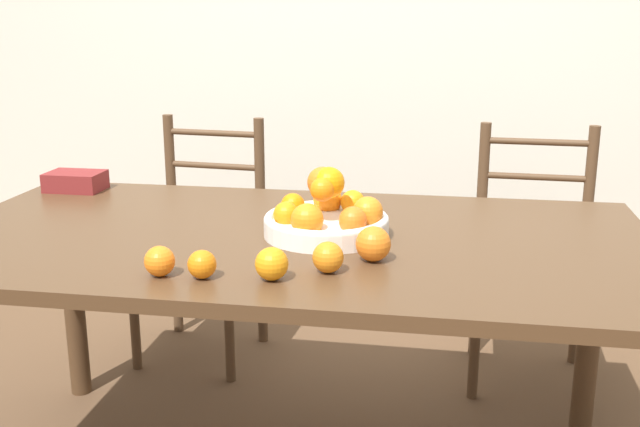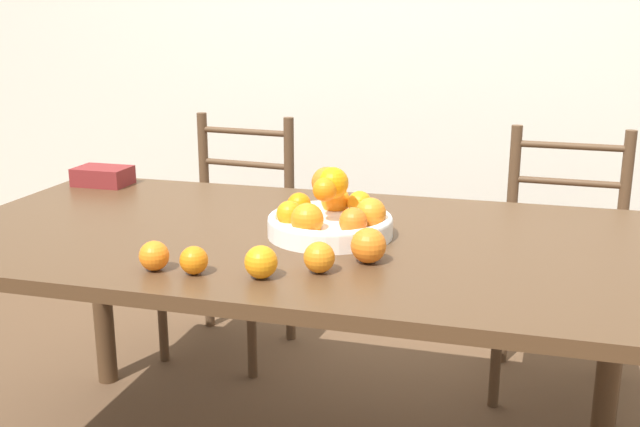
{
  "view_description": "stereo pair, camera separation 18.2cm",
  "coord_description": "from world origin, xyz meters",
  "px_view_note": "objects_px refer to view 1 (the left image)",
  "views": [
    {
      "loc": [
        0.39,
        -1.82,
        1.31
      ],
      "look_at": [
        0.1,
        -0.09,
        0.84
      ],
      "focal_mm": 42.0,
      "sensor_mm": 36.0,
      "label": 1
    },
    {
      "loc": [
        0.57,
        -1.78,
        1.31
      ],
      "look_at": [
        0.1,
        -0.09,
        0.84
      ],
      "focal_mm": 42.0,
      "sensor_mm": 36.0,
      "label": 2
    }
  ],
  "objects_px": {
    "orange_loose_3": "(202,264)",
    "orange_loose_0": "(328,257)",
    "chair_left": "(203,240)",
    "chair_right": "(533,258)",
    "orange_loose_1": "(373,244)",
    "fruit_bowl": "(327,216)",
    "orange_loose_4": "(272,264)",
    "book_stack": "(76,181)",
    "orange_loose_2": "(160,261)"
  },
  "relations": [
    {
      "from": "orange_loose_3",
      "to": "orange_loose_0",
      "type": "bearing_deg",
      "value": 17.69
    },
    {
      "from": "chair_left",
      "to": "orange_loose_0",
      "type": "bearing_deg",
      "value": -53.27
    },
    {
      "from": "orange_loose_3",
      "to": "chair_right",
      "type": "bearing_deg",
      "value": 54.61
    },
    {
      "from": "orange_loose_0",
      "to": "orange_loose_1",
      "type": "height_order",
      "value": "orange_loose_1"
    },
    {
      "from": "fruit_bowl",
      "to": "chair_left",
      "type": "bearing_deg",
      "value": 127.2
    },
    {
      "from": "orange_loose_3",
      "to": "orange_loose_1",
      "type": "bearing_deg",
      "value": 26.91
    },
    {
      "from": "fruit_bowl",
      "to": "orange_loose_0",
      "type": "distance_m",
      "value": 0.28
    },
    {
      "from": "orange_loose_4",
      "to": "chair_left",
      "type": "xyz_separation_m",
      "value": [
        -0.55,
        1.16,
        -0.33
      ]
    },
    {
      "from": "orange_loose_0",
      "to": "book_stack",
      "type": "height_order",
      "value": "orange_loose_0"
    },
    {
      "from": "chair_left",
      "to": "book_stack",
      "type": "distance_m",
      "value": 0.61
    },
    {
      "from": "orange_loose_0",
      "to": "book_stack",
      "type": "bearing_deg",
      "value": 145.37
    },
    {
      "from": "orange_loose_1",
      "to": "book_stack",
      "type": "height_order",
      "value": "orange_loose_1"
    },
    {
      "from": "fruit_bowl",
      "to": "chair_right",
      "type": "distance_m",
      "value": 1.08
    },
    {
      "from": "orange_loose_4",
      "to": "fruit_bowl",
      "type": "bearing_deg",
      "value": 79.59
    },
    {
      "from": "orange_loose_0",
      "to": "orange_loose_3",
      "type": "height_order",
      "value": "orange_loose_0"
    },
    {
      "from": "orange_loose_1",
      "to": "orange_loose_3",
      "type": "distance_m",
      "value": 0.4
    },
    {
      "from": "orange_loose_0",
      "to": "book_stack",
      "type": "relative_size",
      "value": 0.4
    },
    {
      "from": "orange_loose_0",
      "to": "orange_loose_3",
      "type": "bearing_deg",
      "value": -162.31
    },
    {
      "from": "orange_loose_2",
      "to": "book_stack",
      "type": "bearing_deg",
      "value": 128.17
    },
    {
      "from": "fruit_bowl",
      "to": "orange_loose_4",
      "type": "height_order",
      "value": "fruit_bowl"
    },
    {
      "from": "fruit_bowl",
      "to": "orange_loose_1",
      "type": "relative_size",
      "value": 3.91
    },
    {
      "from": "orange_loose_1",
      "to": "chair_left",
      "type": "height_order",
      "value": "chair_left"
    },
    {
      "from": "orange_loose_1",
      "to": "orange_loose_4",
      "type": "height_order",
      "value": "orange_loose_1"
    },
    {
      "from": "chair_left",
      "to": "chair_right",
      "type": "distance_m",
      "value": 1.24
    },
    {
      "from": "orange_loose_3",
      "to": "chair_right",
      "type": "height_order",
      "value": "chair_right"
    },
    {
      "from": "fruit_bowl",
      "to": "orange_loose_1",
      "type": "bearing_deg",
      "value": -52.82
    },
    {
      "from": "orange_loose_1",
      "to": "chair_right",
      "type": "relative_size",
      "value": 0.09
    },
    {
      "from": "fruit_bowl",
      "to": "chair_left",
      "type": "height_order",
      "value": "fruit_bowl"
    },
    {
      "from": "orange_loose_2",
      "to": "orange_loose_0",
      "type": "bearing_deg",
      "value": 13.29
    },
    {
      "from": "orange_loose_2",
      "to": "orange_loose_3",
      "type": "height_order",
      "value": "orange_loose_2"
    },
    {
      "from": "orange_loose_1",
      "to": "chair_right",
      "type": "distance_m",
      "value": 1.16
    },
    {
      "from": "orange_loose_0",
      "to": "orange_loose_4",
      "type": "height_order",
      "value": "orange_loose_4"
    },
    {
      "from": "orange_loose_1",
      "to": "book_stack",
      "type": "relative_size",
      "value": 0.47
    },
    {
      "from": "orange_loose_3",
      "to": "orange_loose_2",
      "type": "bearing_deg",
      "value": -179.43
    },
    {
      "from": "orange_loose_3",
      "to": "chair_left",
      "type": "relative_size",
      "value": 0.07
    },
    {
      "from": "orange_loose_2",
      "to": "chair_left",
      "type": "height_order",
      "value": "chair_left"
    },
    {
      "from": "fruit_bowl",
      "to": "orange_loose_4",
      "type": "xyz_separation_m",
      "value": [
        -0.06,
        -0.35,
        -0.01
      ]
    },
    {
      "from": "orange_loose_1",
      "to": "orange_loose_4",
      "type": "xyz_separation_m",
      "value": [
        -0.2,
        -0.16,
        -0.0
      ]
    },
    {
      "from": "orange_loose_3",
      "to": "chair_left",
      "type": "xyz_separation_m",
      "value": [
        -0.4,
        1.18,
        -0.33
      ]
    },
    {
      "from": "book_stack",
      "to": "chair_left",
      "type": "bearing_deg",
      "value": 59.36
    },
    {
      "from": "orange_loose_0",
      "to": "orange_loose_1",
      "type": "bearing_deg",
      "value": 46.52
    },
    {
      "from": "orange_loose_1",
      "to": "chair_right",
      "type": "xyz_separation_m",
      "value": [
        0.48,
        1.0,
        -0.34
      ]
    },
    {
      "from": "orange_loose_1",
      "to": "chair_left",
      "type": "relative_size",
      "value": 0.09
    },
    {
      "from": "chair_left",
      "to": "fruit_bowl",
      "type": "bearing_deg",
      "value": -47.43
    },
    {
      "from": "fruit_bowl",
      "to": "chair_left",
      "type": "distance_m",
      "value": 1.08
    },
    {
      "from": "orange_loose_1",
      "to": "orange_loose_2",
      "type": "height_order",
      "value": "orange_loose_1"
    },
    {
      "from": "orange_loose_4",
      "to": "orange_loose_0",
      "type": "bearing_deg",
      "value": 31.52
    },
    {
      "from": "orange_loose_1",
      "to": "orange_loose_2",
      "type": "distance_m",
      "value": 0.48
    },
    {
      "from": "orange_loose_3",
      "to": "orange_loose_4",
      "type": "distance_m",
      "value": 0.15
    },
    {
      "from": "orange_loose_2",
      "to": "chair_left",
      "type": "bearing_deg",
      "value": 104.6
    }
  ]
}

